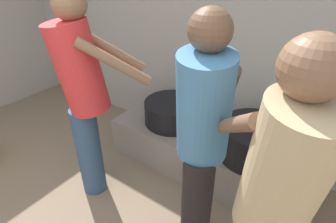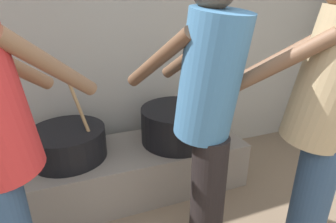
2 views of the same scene
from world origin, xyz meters
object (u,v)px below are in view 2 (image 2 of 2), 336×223
(cooking_pot_main, at_px, (177,124))
(cook_in_blue_shirt, at_px, (208,109))
(cooking_pot_secondary, at_px, (68,143))
(cook_in_tan_shirt, at_px, (323,114))

(cooking_pot_main, distance_m, cook_in_blue_shirt, 0.82)
(cooking_pot_secondary, relative_size, cook_in_tan_shirt, 0.41)
(cooking_pot_secondary, xyz_separation_m, cook_in_blue_shirt, (0.71, -0.74, 0.44))
(cook_in_tan_shirt, bearing_deg, cook_in_blue_shirt, 151.61)
(cooking_pot_main, height_order, cook_in_tan_shirt, cook_in_tan_shirt)
(cooking_pot_main, relative_size, cook_in_tan_shirt, 0.45)
(cooking_pot_main, bearing_deg, cooking_pot_secondary, 177.27)
(cooking_pot_secondary, bearing_deg, cooking_pot_main, -2.73)
(cooking_pot_main, distance_m, cook_in_tan_shirt, 1.12)
(cook_in_blue_shirt, distance_m, cook_in_tan_shirt, 0.56)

